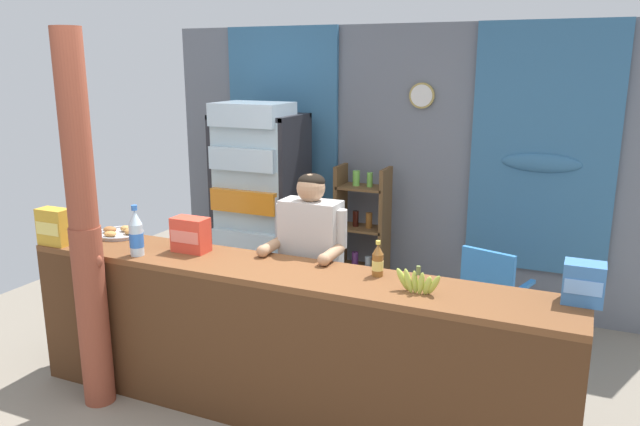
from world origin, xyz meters
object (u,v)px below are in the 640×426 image
bottle_shelf_rack (362,232)px  snack_box_biscuit (584,283)px  timber_post (85,235)px  plastic_lawn_chair (493,293)px  banana_bunch (417,282)px  snack_box_crackers (191,235)px  snack_box_choco_powder (54,227)px  stall_counter (273,334)px  drink_fridge (259,194)px  soda_bottle_iced_tea (378,261)px  soda_bottle_water (136,234)px  shopkeeper (311,256)px  pastry_tray (119,233)px

bottle_shelf_rack → snack_box_biscuit: bottle_shelf_rack is taller
snack_box_biscuit → timber_post: bearing=-169.7°
plastic_lawn_chair → banana_bunch: banana_bunch is taller
snack_box_biscuit → plastic_lawn_chair: bearing=115.8°
snack_box_crackers → snack_box_choco_powder: snack_box_choco_powder is taller
stall_counter → drink_fridge: size_ratio=1.88×
plastic_lawn_chair → snack_box_crackers: (-1.78, -1.37, 0.61)m
snack_box_biscuit → snack_box_choco_powder: (-3.35, -0.34, 0.02)m
snack_box_biscuit → soda_bottle_iced_tea: bearing=-177.9°
bottle_shelf_rack → banana_bunch: bearing=-62.5°
timber_post → snack_box_biscuit: bearing=10.3°
bottle_shelf_rack → snack_box_biscuit: bearing=-44.5°
bottle_shelf_rack → plastic_lawn_chair: (1.30, -0.60, -0.18)m
bottle_shelf_rack → plastic_lawn_chair: size_ratio=1.50×
bottle_shelf_rack → snack_box_choco_powder: (-1.43, -2.23, 0.44)m
drink_fridge → soda_bottle_water: drink_fridge is taller
plastic_lawn_chair → shopkeeper: (-1.07, -1.02, 0.46)m
plastic_lawn_chair → banana_bunch: (-0.21, -1.49, 0.56)m
drink_fridge → bottle_shelf_rack: 1.02m
snack_box_biscuit → stall_counter: bearing=-170.8°
soda_bottle_iced_tea → snack_box_crackers: bearing=-177.8°
timber_post → snack_box_biscuit: (2.89, 0.52, -0.06)m
snack_box_biscuit → bottle_shelf_rack: bearing=135.5°
pastry_tray → snack_box_crackers: bearing=-8.2°
snack_box_crackers → snack_box_biscuit: snack_box_crackers is taller
drink_fridge → stall_counter: bearing=-58.4°
bottle_shelf_rack → timber_post: bearing=-112.0°
stall_counter → pastry_tray: size_ratio=10.42×
soda_bottle_iced_tea → banana_bunch: soda_bottle_iced_tea is taller
shopkeeper → soda_bottle_water: size_ratio=4.49×
drink_fridge → plastic_lawn_chair: (2.19, -0.25, -0.53)m
stall_counter → snack_box_choco_powder: (-1.65, -0.07, 0.51)m
drink_fridge → plastic_lawn_chair: size_ratio=2.17×
stall_counter → shopkeeper: bearing=89.4°
drink_fridge → snack_box_biscuit: bearing=-28.6°
pastry_tray → timber_post: bearing=-67.8°
timber_post → snack_box_crackers: timber_post is taller
banana_bunch → snack_box_crackers: bearing=175.6°
snack_box_crackers → snack_box_biscuit: 2.41m
drink_fridge → snack_box_biscuit: drink_fridge is taller
stall_counter → soda_bottle_water: (-0.98, -0.03, 0.53)m
drink_fridge → plastic_lawn_chair: drink_fridge is taller
timber_post → bottle_shelf_rack: size_ratio=1.87×
soda_bottle_water → soda_bottle_iced_tea: bearing=9.6°
soda_bottle_iced_tea → snack_box_choco_powder: size_ratio=0.85×
snack_box_choco_powder → pastry_tray: snack_box_choco_powder is taller
bottle_shelf_rack → soda_bottle_water: soda_bottle_water is taller
stall_counter → plastic_lawn_chair: size_ratio=4.09×
stall_counter → soda_bottle_water: 1.11m
bottle_shelf_rack → soda_bottle_iced_tea: size_ratio=5.98×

